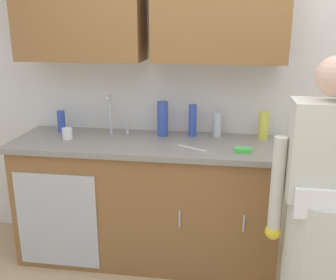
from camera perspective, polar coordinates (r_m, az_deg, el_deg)
name	(u,v)px	position (r m, az deg, el deg)	size (l,w,h in m)	color
kitchen_wall_with_uppers	(207,63)	(2.99, 5.72, 11.02)	(4.80, 0.44, 2.70)	silver
counter_cabinet	(147,202)	(3.04, -3.08, -9.03)	(1.90, 0.62, 0.90)	brown
countertop	(146,144)	(2.87, -3.16, -0.52)	(1.96, 0.66, 0.04)	gray
sink	(111,141)	(2.94, -8.29, -0.15)	(0.50, 0.36, 0.35)	#B7BABF
person_at_sink	(318,230)	(2.32, 20.91, -12.09)	(0.55, 0.34, 1.62)	white
bottle_soap	(61,121)	(3.20, -15.23, 2.65)	(0.06, 0.06, 0.17)	#334CB2
bottle_water_tall	(217,124)	(2.98, 7.19, 2.27)	(0.06, 0.06, 0.18)	silver
bottle_water_short	(193,121)	(2.96, 3.59, 2.83)	(0.06, 0.06, 0.24)	#334CB2
bottle_cleaner_spray	(263,125)	(2.96, 13.68, 2.07)	(0.07, 0.07, 0.21)	#D8D14C
bottle_dish_liquid	(163,119)	(2.96, -0.80, 3.10)	(0.08, 0.08, 0.26)	#334CB2
cup_by_sink	(67,134)	(2.99, -14.42, 0.92)	(0.08, 0.08, 0.08)	white
knife_on_counter	(193,148)	(2.69, 3.59, -1.18)	(0.24, 0.02, 0.01)	silver
sponge	(243,150)	(2.65, 10.81, -1.45)	(0.11, 0.07, 0.03)	#4CBF4C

